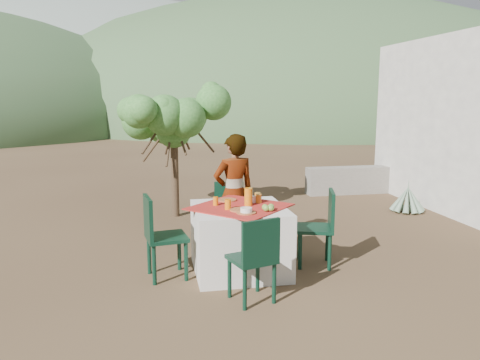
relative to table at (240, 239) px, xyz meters
name	(u,v)px	position (x,y,z in m)	size (l,w,h in m)	color
ground	(221,258)	(-0.14, 0.47, -0.38)	(160.00, 160.00, 0.00)	#3B281A
table	(240,239)	(0.00, 0.00, 0.00)	(1.30, 1.30, 0.76)	white
chair_far	(229,211)	(0.04, 0.97, 0.09)	(0.46, 0.46, 0.85)	black
chair_near	(255,256)	(-0.02, -0.87, 0.10)	(0.49, 0.49, 0.86)	black
chair_left	(159,233)	(-0.90, -0.05, 0.13)	(0.49, 0.49, 0.92)	black
chair_right	(321,224)	(0.98, 0.00, 0.12)	(0.52, 0.52, 0.90)	black
person	(234,194)	(0.06, 0.71, 0.38)	(0.56, 0.37, 1.52)	#8C6651
shrub_tree	(177,125)	(-0.52, 2.73, 1.14)	(1.64, 1.60, 1.92)	#493824
agave	(408,200)	(3.40, 2.21, -0.17)	(0.58, 0.60, 0.63)	gray
stone_wall	(367,180)	(3.46, 3.87, -0.10)	(2.60, 0.35, 0.55)	gray
hill_near_right	(291,119)	(11.86, 36.47, -0.38)	(48.00, 48.00, 20.00)	#324E2C
hill_far_center	(122,114)	(-4.14, 52.47, -0.38)	(60.00, 60.00, 24.00)	slate
hill_far_right	(396,114)	(27.86, 46.47, -0.38)	(36.00, 36.00, 14.00)	slate
plate_far	(227,200)	(-0.09, 0.32, 0.39)	(0.23, 0.23, 0.01)	brown
plate_near	(240,210)	(-0.04, -0.20, 0.39)	(0.22, 0.22, 0.01)	brown
glass_far	(216,201)	(-0.26, 0.10, 0.43)	(0.06, 0.06, 0.10)	orange
glass_near	(228,204)	(-0.15, -0.12, 0.44)	(0.07, 0.07, 0.11)	orange
juice_pitcher	(248,197)	(0.10, 0.02, 0.48)	(0.09, 0.09, 0.20)	orange
bowl_plate	(246,213)	(0.01, -0.32, 0.39)	(0.21, 0.21, 0.01)	brown
white_bowl	(246,210)	(0.01, -0.32, 0.42)	(0.13, 0.13, 0.05)	white
jar_left	(259,199)	(0.25, 0.12, 0.43)	(0.07, 0.07, 0.11)	#C27722
jar_right	(258,197)	(0.25, 0.19, 0.44)	(0.07, 0.07, 0.11)	#C27722
napkin_holder	(253,200)	(0.18, 0.13, 0.42)	(0.06, 0.04, 0.08)	white
fruit_cluster	(268,208)	(0.26, -0.27, 0.42)	(0.14, 0.13, 0.07)	olive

